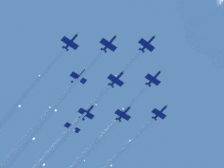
# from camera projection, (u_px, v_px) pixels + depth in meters

# --- Properties ---
(jet_lead) EXTENTS (26.69, 74.97, 4.42)m
(jet_lead) POSITION_uv_depth(u_px,v_px,m) (80.00, 118.00, 222.43)
(jet_lead) COLOR navy
(jet_port_inner) EXTENTS (27.39, 74.28, 4.44)m
(jet_port_inner) POSITION_uv_depth(u_px,v_px,m) (90.00, 149.00, 229.20)
(jet_port_inner) COLOR navy
(jet_starboard_inner) EXTENTS (30.09, 81.27, 4.40)m
(jet_starboard_inner) POSITION_uv_depth(u_px,v_px,m) (40.00, 127.00, 222.70)
(jet_starboard_inner) COLOR navy
(jet_port_mid) EXTENTS (27.66, 78.25, 4.38)m
(jet_port_mid) POSITION_uv_depth(u_px,v_px,m) (50.00, 154.00, 227.62)
(jet_port_mid) COLOR navy
(jet_port_outer) EXTENTS (28.23, 79.60, 4.37)m
(jet_port_outer) POSITION_uv_depth(u_px,v_px,m) (4.00, 122.00, 223.24)
(jet_port_outer) COLOR navy
(jet_trail_port) EXTENTS (27.33, 75.99, 4.40)m
(jet_trail_port) POSITION_uv_depth(u_px,v_px,m) (17.00, 149.00, 229.22)
(jet_trail_port) COLOR navy
(cloud_puff) EXTENTS (43.36, 30.81, 26.11)m
(cloud_puff) POSITION_uv_depth(u_px,v_px,m) (215.00, 25.00, 208.69)
(cloud_puff) COLOR white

